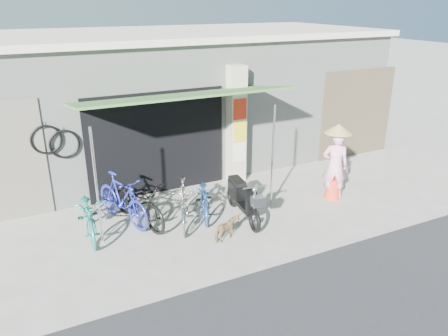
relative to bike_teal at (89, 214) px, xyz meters
name	(u,v)px	position (x,y,z in m)	size (l,w,h in m)	color
ground	(253,226)	(3.15, -1.13, -0.47)	(80.00, 80.00, 0.00)	#ACA79B
bicycle_shop	(169,96)	(3.15, 3.96, 1.36)	(12.30, 5.30, 3.66)	#A1A69E
shop_pillar	(236,125)	(4.00, 1.31, 1.03)	(0.42, 0.44, 3.00)	beige
awning	(182,98)	(2.25, 0.49, 2.04)	(4.60, 1.88, 2.72)	#38642D
neighbour_right	(357,114)	(8.15, 1.46, 0.83)	(2.60, 0.06, 2.60)	brown
bike_teal	(89,214)	(0.00, 0.00, 0.00)	(0.62, 1.79, 0.94)	#1C8279
bike_blue	(122,199)	(0.74, 0.26, 0.07)	(0.51, 1.81, 1.09)	navy
bike_black	(138,202)	(1.03, 0.06, 0.03)	(0.66, 1.90, 1.00)	black
bike_silver	(183,204)	(1.85, -0.44, 0.01)	(0.46, 1.61, 0.97)	#999A9D
bike_navy	(205,197)	(2.45, -0.21, -0.05)	(0.56, 1.62, 0.85)	navy
street_dog	(227,229)	(2.39, -1.41, -0.23)	(0.26, 0.57, 0.48)	#A38256
moped	(242,198)	(3.11, -0.69, -0.01)	(0.51, 1.78, 1.01)	black
nun	(335,162)	(5.57, -0.75, 0.43)	(0.72, 0.66, 1.84)	#F4A5C6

